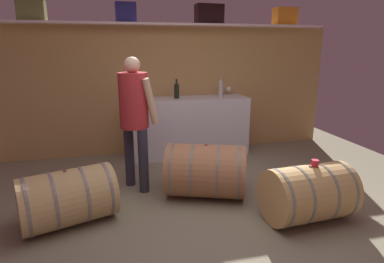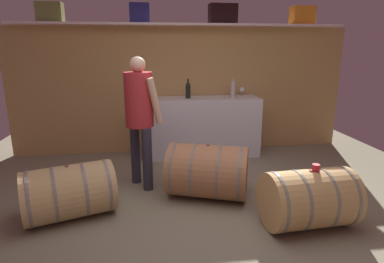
{
  "view_description": "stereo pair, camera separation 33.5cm",
  "coord_description": "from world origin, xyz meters",
  "px_view_note": "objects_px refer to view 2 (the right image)",
  "views": [
    {
      "loc": [
        -0.86,
        -2.64,
        1.7
      ],
      "look_at": [
        -0.1,
        0.52,
        0.85
      ],
      "focal_mm": 30.11,
      "sensor_mm": 36.0,
      "label": 1
    },
    {
      "loc": [
        -0.53,
        -2.7,
        1.7
      ],
      "look_at": [
        -0.1,
        0.52,
        0.85
      ],
      "focal_mm": 30.11,
      "sensor_mm": 36.0,
      "label": 2
    }
  ],
  "objects_px": {
    "toolcase_olive": "(50,12)",
    "wine_glass": "(242,90)",
    "tasting_cup": "(316,167)",
    "wine_barrel_far": "(69,192)",
    "toolcase_orange": "(302,16)",
    "work_cabinet": "(201,127)",
    "winemaker_pouring": "(140,109)",
    "toolcase_black": "(223,14)",
    "toolcase_navy": "(139,13)",
    "wine_barrel_near": "(308,199)",
    "wine_bottle_clear": "(233,89)",
    "wine_barrel_flank": "(208,171)",
    "wine_bottle_dark": "(188,90)"
  },
  "relations": [
    {
      "from": "toolcase_orange",
      "to": "wine_glass",
      "type": "bearing_deg",
      "value": -176.21
    },
    {
      "from": "wine_bottle_clear",
      "to": "toolcase_navy",
      "type": "bearing_deg",
      "value": 171.25
    },
    {
      "from": "toolcase_olive",
      "to": "wine_glass",
      "type": "xyz_separation_m",
      "value": [
        2.88,
        -0.03,
        -1.16
      ]
    },
    {
      "from": "toolcase_orange",
      "to": "wine_barrel_flank",
      "type": "bearing_deg",
      "value": -134.48
    },
    {
      "from": "toolcase_olive",
      "to": "toolcase_black",
      "type": "relative_size",
      "value": 0.85
    },
    {
      "from": "toolcase_orange",
      "to": "wine_bottle_clear",
      "type": "height_order",
      "value": "toolcase_orange"
    },
    {
      "from": "toolcase_navy",
      "to": "work_cabinet",
      "type": "distance_m",
      "value": 1.96
    },
    {
      "from": "wine_barrel_flank",
      "to": "tasting_cup",
      "type": "xyz_separation_m",
      "value": [
        0.89,
        -0.76,
        0.29
      ]
    },
    {
      "from": "wine_bottle_dark",
      "to": "wine_glass",
      "type": "xyz_separation_m",
      "value": [
        0.91,
        0.17,
        -0.03
      ]
    },
    {
      "from": "tasting_cup",
      "to": "winemaker_pouring",
      "type": "bearing_deg",
      "value": 144.71
    },
    {
      "from": "wine_glass",
      "to": "tasting_cup",
      "type": "relative_size",
      "value": 1.94
    },
    {
      "from": "wine_bottle_dark",
      "to": "wine_barrel_flank",
      "type": "bearing_deg",
      "value": -88.26
    },
    {
      "from": "wine_glass",
      "to": "wine_barrel_near",
      "type": "relative_size",
      "value": 0.16
    },
    {
      "from": "winemaker_pouring",
      "to": "tasting_cup",
      "type": "bearing_deg",
      "value": 23.11
    },
    {
      "from": "toolcase_orange",
      "to": "wine_bottle_clear",
      "type": "xyz_separation_m",
      "value": [
        -1.15,
        -0.22,
        -1.11
      ]
    },
    {
      "from": "toolcase_navy",
      "to": "wine_barrel_near",
      "type": "distance_m",
      "value": 3.5
    },
    {
      "from": "toolcase_orange",
      "to": "wine_barrel_far",
      "type": "height_order",
      "value": "toolcase_orange"
    },
    {
      "from": "toolcase_navy",
      "to": "wine_bottle_clear",
      "type": "bearing_deg",
      "value": -13.23
    },
    {
      "from": "toolcase_black",
      "to": "wine_bottle_dark",
      "type": "height_order",
      "value": "toolcase_black"
    },
    {
      "from": "toolcase_black",
      "to": "winemaker_pouring",
      "type": "height_order",
      "value": "toolcase_black"
    },
    {
      "from": "toolcase_black",
      "to": "toolcase_olive",
      "type": "bearing_deg",
      "value": 177.44
    },
    {
      "from": "wine_barrel_near",
      "to": "tasting_cup",
      "type": "relative_size",
      "value": 12.3
    },
    {
      "from": "wine_barrel_near",
      "to": "tasting_cup",
      "type": "xyz_separation_m",
      "value": [
        0.04,
        0.0,
        0.32
      ]
    },
    {
      "from": "wine_bottle_dark",
      "to": "winemaker_pouring",
      "type": "bearing_deg",
      "value": -122.92
    },
    {
      "from": "wine_glass",
      "to": "wine_barrel_far",
      "type": "xyz_separation_m",
      "value": [
        -2.34,
        -1.96,
        -0.75
      ]
    },
    {
      "from": "wine_barrel_far",
      "to": "toolcase_orange",
      "type": "bearing_deg",
      "value": 12.32
    },
    {
      "from": "toolcase_black",
      "to": "wine_barrel_flank",
      "type": "distance_m",
      "value": 2.59
    },
    {
      "from": "wine_bottle_clear",
      "to": "wine_barrel_near",
      "type": "distance_m",
      "value": 2.39
    },
    {
      "from": "wine_barrel_flank",
      "to": "toolcase_black",
      "type": "bearing_deg",
      "value": 92.88
    },
    {
      "from": "toolcase_orange",
      "to": "wine_barrel_flank",
      "type": "height_order",
      "value": "toolcase_orange"
    },
    {
      "from": "toolcase_black",
      "to": "work_cabinet",
      "type": "height_order",
      "value": "toolcase_black"
    },
    {
      "from": "wine_bottle_dark",
      "to": "toolcase_navy",
      "type": "bearing_deg",
      "value": 164.46
    },
    {
      "from": "wine_bottle_dark",
      "to": "tasting_cup",
      "type": "xyz_separation_m",
      "value": [
        0.94,
        -2.27,
        -0.45
      ]
    },
    {
      "from": "wine_bottle_dark",
      "to": "wine_barrel_near",
      "type": "height_order",
      "value": "wine_bottle_dark"
    },
    {
      "from": "winemaker_pouring",
      "to": "wine_barrel_far",
      "type": "bearing_deg",
      "value": -77.45
    },
    {
      "from": "tasting_cup",
      "to": "winemaker_pouring",
      "type": "height_order",
      "value": "winemaker_pouring"
    },
    {
      "from": "toolcase_olive",
      "to": "wine_barrel_near",
      "type": "relative_size",
      "value": 0.41
    },
    {
      "from": "wine_bottle_clear",
      "to": "wine_barrel_flank",
      "type": "distance_m",
      "value": 1.8
    },
    {
      "from": "wine_barrel_far",
      "to": "tasting_cup",
      "type": "height_order",
      "value": "tasting_cup"
    },
    {
      "from": "wine_bottle_dark",
      "to": "wine_barrel_far",
      "type": "distance_m",
      "value": 2.42
    },
    {
      "from": "toolcase_orange",
      "to": "work_cabinet",
      "type": "xyz_separation_m",
      "value": [
        -1.64,
        -0.18,
        -1.72
      ]
    },
    {
      "from": "toolcase_orange",
      "to": "winemaker_pouring",
      "type": "relative_size",
      "value": 0.22
    },
    {
      "from": "wine_barrel_flank",
      "to": "winemaker_pouring",
      "type": "height_order",
      "value": "winemaker_pouring"
    },
    {
      "from": "toolcase_black",
      "to": "wine_barrel_near",
      "type": "bearing_deg",
      "value": -84.94
    },
    {
      "from": "toolcase_navy",
      "to": "wine_glass",
      "type": "distance_m",
      "value": 1.99
    },
    {
      "from": "toolcase_olive",
      "to": "wine_bottle_dark",
      "type": "height_order",
      "value": "toolcase_olive"
    },
    {
      "from": "toolcase_olive",
      "to": "wine_bottle_clear",
      "type": "bearing_deg",
      "value": -3.39
    },
    {
      "from": "wine_bottle_dark",
      "to": "wine_barrel_far",
      "type": "height_order",
      "value": "wine_bottle_dark"
    },
    {
      "from": "toolcase_olive",
      "to": "toolcase_navy",
      "type": "relative_size",
      "value": 1.24
    },
    {
      "from": "work_cabinet",
      "to": "winemaker_pouring",
      "type": "height_order",
      "value": "winemaker_pouring"
    }
  ]
}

